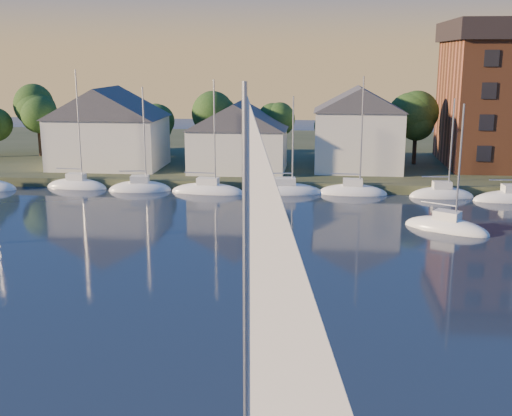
# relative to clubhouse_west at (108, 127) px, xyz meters

# --- Properties ---
(shoreline_land) EXTENTS (160.00, 50.00, 2.00)m
(shoreline_land) POSITION_rel_clubhouse_west_xyz_m (22.00, 17.00, -5.93)
(shoreline_land) COLOR #2F3A22
(shoreline_land) RESTS_ON ground
(wooden_dock) EXTENTS (120.00, 3.00, 1.00)m
(wooden_dock) POSITION_rel_clubhouse_west_xyz_m (22.00, -6.00, -5.93)
(wooden_dock) COLOR brown
(wooden_dock) RESTS_ON ground
(clubhouse_west) EXTENTS (13.65, 9.45, 9.64)m
(clubhouse_west) POSITION_rel_clubhouse_west_xyz_m (0.00, 0.00, 0.00)
(clubhouse_west) COLOR beige
(clubhouse_west) RESTS_ON shoreline_land
(clubhouse_centre) EXTENTS (11.55, 8.40, 8.08)m
(clubhouse_centre) POSITION_rel_clubhouse_west_xyz_m (16.00, -1.00, -0.80)
(clubhouse_centre) COLOR beige
(clubhouse_centre) RESTS_ON shoreline_land
(clubhouse_east) EXTENTS (10.50, 8.40, 9.80)m
(clubhouse_east) POSITION_rel_clubhouse_west_xyz_m (30.00, 1.00, 0.07)
(clubhouse_east) COLOR beige
(clubhouse_east) RESTS_ON shoreline_land
(tree_line) EXTENTS (93.40, 5.40, 8.90)m
(tree_line) POSITION_rel_clubhouse_west_xyz_m (24.00, 5.00, 1.24)
(tree_line) COLOR #352718
(tree_line) RESTS_ON shoreline_land
(moored_fleet) EXTENTS (87.50, 2.40, 12.05)m
(moored_fleet) POSITION_rel_clubhouse_west_xyz_m (22.00, -9.00, -5.83)
(moored_fleet) COLOR white
(moored_fleet) RESTS_ON ground
(drifting_sailboat_right) EXTENTS (7.57, 5.90, 11.64)m
(drifting_sailboat_right) POSITION_rel_clubhouse_west_xyz_m (36.40, -21.87, -5.84)
(drifting_sailboat_right) COLOR white
(drifting_sailboat_right) RESTS_ON ground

